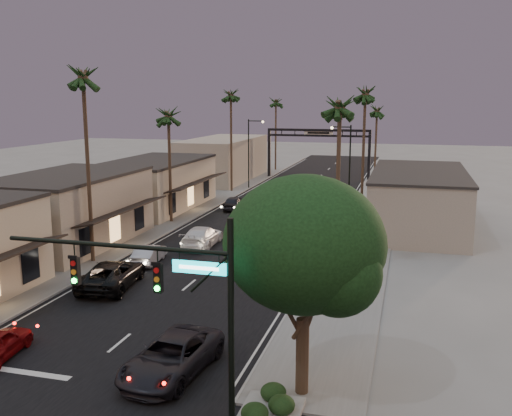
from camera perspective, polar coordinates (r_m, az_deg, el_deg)
The scene contains 29 objects.
ground at distance 55.93m, azimuth 1.30°, elevation -1.09°, with size 200.00×200.00×0.00m, color slate.
road at distance 60.70m, azimuth 2.44°, elevation -0.14°, with size 14.00×120.00×0.02m, color black.
sidewalk_left at distance 69.90m, azimuth -3.90°, elevation 1.35°, with size 5.00×92.00×0.12m, color slate.
sidewalk_right at distance 66.23m, azimuth 11.83°, elevation 0.61°, with size 5.00×92.00×0.12m, color slate.
storefront_mid at distance 47.86m, azimuth -18.20°, elevation -0.32°, with size 8.00×14.00×5.50m, color gray.
storefront_far at distance 61.67m, azimuth -10.05°, elevation 2.23°, with size 8.00×16.00×5.00m, color #B9AA8D.
storefront_dist at distance 82.82m, azimuth -3.28°, elevation 4.90°, with size 8.00×20.00×6.00m, color gray.
building_right at distance 53.90m, azimuth 15.91°, elevation 0.74°, with size 8.00×18.00×5.00m, color gray.
traffic_signal at distance 19.76m, azimuth -7.87°, elevation -8.44°, with size 8.51×0.22×7.80m.
corner_tree at distance 21.63m, azimuth 5.00°, elevation -4.19°, with size 6.20×6.20×8.80m.
arch at distance 84.37m, azimuth 6.26°, elevation 6.69°, with size 15.20×0.40×7.27m.
streetlight_right at distance 58.79m, azimuth 9.09°, elevation 4.62°, with size 2.13×0.30×9.00m.
streetlight_left at distance 74.16m, azimuth -0.54°, elevation 6.02°, with size 2.13×0.30×9.00m.
palm_lb at distance 41.33m, azimuth -16.95°, elevation 12.91°, with size 3.20×3.20×15.20m.
palm_lc at distance 53.72m, azimuth -8.77°, elevation 9.55°, with size 3.20×3.20×12.20m.
palm_ld at distance 71.51m, azimuth -2.53°, elevation 11.52°, with size 3.20×3.20×14.20m.
palm_ra at distance 37.40m, azimuth 8.40°, elevation 10.54°, with size 3.20×3.20×13.20m.
palm_rb at distance 57.31m, azimuth 10.90°, elevation 11.51°, with size 3.20×3.20×14.20m.
palm_rc at distance 77.27m, azimuth 12.02°, elevation 9.80°, with size 3.20×3.20×12.20m.
palm_far at distance 93.61m, azimuth 2.01°, elevation 10.77°, with size 3.20×3.20×13.20m.
oncoming_pickup at distance 36.83m, azimuth -14.21°, elevation -6.43°, with size 2.80×6.06×1.68m, color black.
oncoming_silver at distance 41.59m, azimuth -10.63°, elevation -4.52°, with size 1.44×4.13×1.36m, color #AFB0B5.
oncoming_white at distance 45.70m, azimuth -5.43°, elevation -2.84°, with size 2.24×5.50×1.60m, color silver.
oncoming_dgrey at distance 60.43m, azimuth -2.19°, elevation 0.52°, with size 1.74×4.33×1.47m, color black.
oncoming_grey_far at distance 65.03m, azimuth 1.25°, elevation 1.22°, with size 1.48×4.24×1.40m, color #4F4F54.
curbside_near at distance 25.29m, azimuth -8.43°, elevation -14.48°, with size 2.68×5.80×1.61m, color black.
curbside_black at distance 38.41m, azimuth 1.89°, elevation -5.64°, with size 1.90×4.66×1.35m, color black.
curbside_grey at distance 49.62m, azimuth 6.82°, elevation -1.78°, with size 1.85×4.60×1.57m, color #49494E.
curbside_far at distance 60.93m, azimuth 7.54°, elevation 0.54°, with size 1.62×4.63×1.53m, color black.
Camera 1 is at (13.11, -13.13, 11.58)m, focal length 40.00 mm.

